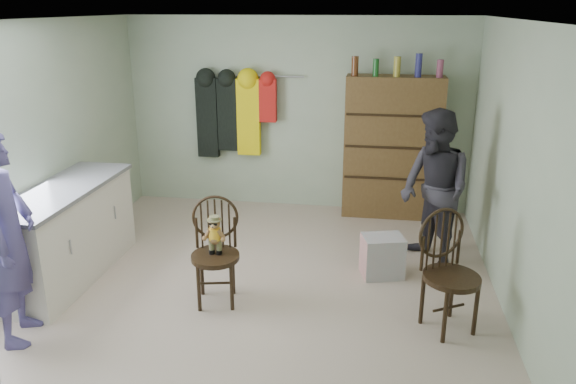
% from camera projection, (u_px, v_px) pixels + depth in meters
% --- Properties ---
extents(ground_plane, '(5.00, 5.00, 0.00)m').
position_uv_depth(ground_plane, '(259.00, 290.00, 5.42)').
color(ground_plane, '#C4B19D').
rests_on(ground_plane, ground).
extents(room_walls, '(5.00, 5.00, 5.00)m').
position_uv_depth(room_walls, '(268.00, 118.00, 5.42)').
color(room_walls, '#ADBC9E').
rests_on(room_walls, ground).
extents(counter, '(0.64, 1.86, 0.94)m').
position_uv_depth(counter, '(66.00, 233.00, 5.56)').
color(counter, silver).
rests_on(counter, ground).
extents(chair_front, '(0.52, 0.52, 0.99)m').
position_uv_depth(chair_front, '(215.00, 244.00, 5.08)').
color(chair_front, black).
rests_on(chair_front, ground).
extents(chair_far, '(0.63, 0.63, 1.03)m').
position_uv_depth(chair_far, '(448.00, 267.00, 4.66)').
color(chair_far, black).
rests_on(chair_far, ground).
extents(striped_bag, '(0.47, 0.41, 0.42)m').
position_uv_depth(striped_bag, '(382.00, 256.00, 5.66)').
color(striped_bag, '#E57A72').
rests_on(striped_bag, ground).
extents(person_left, '(0.60, 0.74, 1.76)m').
position_uv_depth(person_left, '(7.00, 238.00, 4.41)').
color(person_left, '#4E4680').
rests_on(person_left, ground).
extents(person_right, '(0.95, 1.01, 1.65)m').
position_uv_depth(person_right, '(435.00, 190.00, 5.73)').
color(person_right, '#2D2B33').
rests_on(person_right, ground).
extents(dresser, '(1.20, 0.39, 2.08)m').
position_uv_depth(dresser, '(392.00, 147.00, 7.10)').
color(dresser, brown).
rests_on(dresser, ground).
extents(coat_rack, '(1.42, 0.12, 1.09)m').
position_uv_depth(coat_rack, '(233.00, 114.00, 7.38)').
color(coat_rack, '#99999E').
rests_on(coat_rack, ground).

